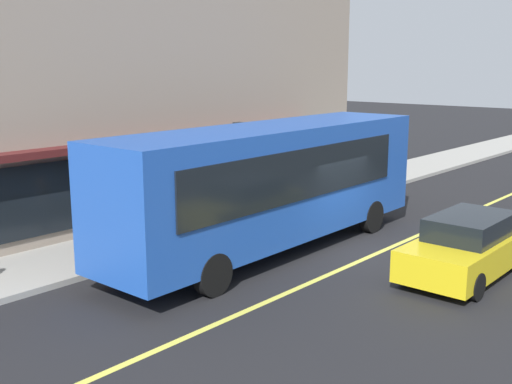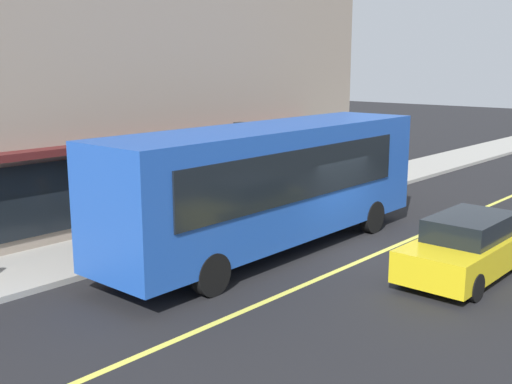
# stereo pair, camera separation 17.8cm
# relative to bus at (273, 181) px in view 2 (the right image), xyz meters

# --- Properties ---
(ground) EXTENTS (120.00, 120.00, 0.00)m
(ground) POSITION_rel_bus_xyz_m (1.54, -2.36, -1.99)
(ground) COLOR black
(sidewalk) EXTENTS (80.00, 2.84, 0.15)m
(sidewalk) POSITION_rel_bus_xyz_m (1.54, 3.28, -1.91)
(sidewalk) COLOR #9E9B93
(sidewalk) RESTS_ON ground
(lane_centre_stripe) EXTENTS (36.00, 0.16, 0.01)m
(lane_centre_stripe) POSITION_rel_bus_xyz_m (1.54, -2.36, -1.98)
(lane_centre_stripe) COLOR #D8D14C
(lane_centre_stripe) RESTS_ON ground
(storefront_building) EXTENTS (22.15, 8.79, 9.62)m
(storefront_building) POSITION_rel_bus_xyz_m (-0.22, 8.78, 2.82)
(storefront_building) COLOR gray
(storefront_building) RESTS_ON ground
(bus) EXTENTS (11.17, 2.74, 3.50)m
(bus) POSITION_rel_bus_xyz_m (0.00, 0.00, 0.00)
(bus) COLOR #1E4CAD
(bus) RESTS_ON ground
(traffic_light) EXTENTS (0.30, 0.52, 3.20)m
(traffic_light) POSITION_rel_bus_xyz_m (1.29, 2.39, 0.55)
(traffic_light) COLOR #2D2D33
(traffic_light) RESTS_ON sidewalk
(car_yellow) EXTENTS (4.31, 1.87, 1.52)m
(car_yellow) POSITION_rel_bus_xyz_m (1.53, -4.94, -1.24)
(car_yellow) COLOR yellow
(car_yellow) RESTS_ON ground
(pedestrian_mid_block) EXTENTS (0.34, 0.34, 1.61)m
(pedestrian_mid_block) POSITION_rel_bus_xyz_m (5.12, 3.42, -0.88)
(pedestrian_mid_block) COLOR black
(pedestrian_mid_block) RESTS_ON sidewalk
(pedestrian_by_curb) EXTENTS (0.34, 0.34, 1.59)m
(pedestrian_by_curb) POSITION_rel_bus_xyz_m (-3.29, 2.90, -0.89)
(pedestrian_by_curb) COLOR black
(pedestrian_by_curb) RESTS_ON sidewalk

